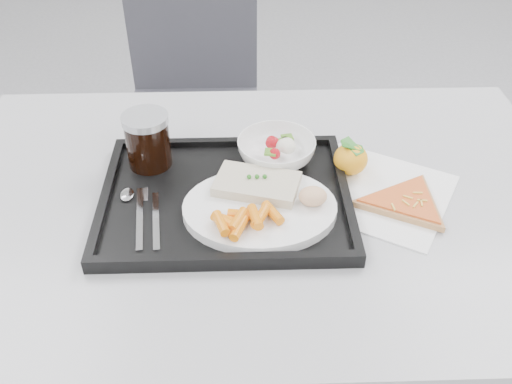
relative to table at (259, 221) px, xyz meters
name	(u,v)px	position (x,y,z in m)	size (l,w,h in m)	color
table	(259,221)	(0.00, 0.00, 0.00)	(1.20, 0.80, 0.75)	#ACACAE
chair	(193,84)	(-0.18, 0.84, -0.15)	(0.42, 0.42, 0.93)	#35353C
tray	(226,198)	(-0.06, -0.02, 0.08)	(0.45, 0.35, 0.03)	black
dinner_plate	(260,209)	(0.00, -0.07, 0.09)	(0.27, 0.27, 0.02)	white
fish_fillet	(257,184)	(0.00, -0.02, 0.11)	(0.17, 0.13, 0.03)	beige
bread_roll	(313,196)	(0.09, -0.07, 0.12)	(0.05, 0.04, 0.03)	#DBBD86
salad_bowl	(276,151)	(0.04, 0.09, 0.11)	(0.15, 0.15, 0.05)	white
cola_glass	(148,139)	(-0.21, 0.09, 0.14)	(0.09, 0.09, 0.11)	black
cutlery	(140,209)	(-0.21, -0.06, 0.08)	(0.09, 0.17, 0.01)	silver
napkin	(378,192)	(0.22, 0.00, 0.07)	(0.34, 0.33, 0.00)	white
tangerine	(351,159)	(0.18, 0.06, 0.10)	(0.08, 0.08, 0.07)	#FF6E04
pizza_slice	(406,202)	(0.26, -0.04, 0.08)	(0.20, 0.20, 0.02)	tan
carrot_pile	(243,219)	(-0.03, -0.12, 0.11)	(0.12, 0.09, 0.03)	orange
salad_contents	(281,145)	(0.05, 0.09, 0.12)	(0.06, 0.07, 0.03)	#A40C14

